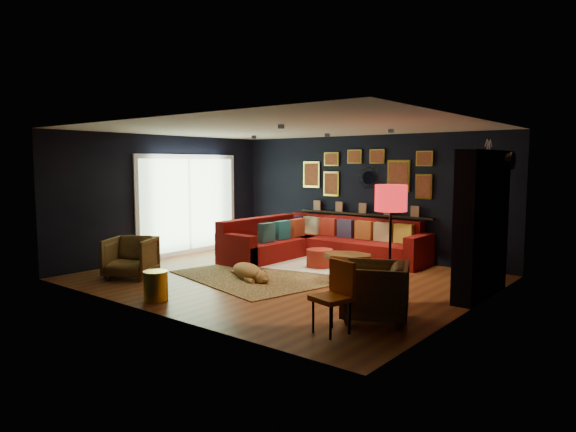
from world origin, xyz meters
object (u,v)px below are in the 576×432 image
Objects in this scene: pouf at (320,258)px; dog at (247,268)px; orange_chair at (336,291)px; sectional at (316,244)px; gold_stool at (156,286)px; floor_lamp at (391,203)px; armchair_left at (131,255)px; armchair_right at (375,288)px; coffee_table at (348,259)px.

dog is at bearing -105.65° from pouf.
dog is (-2.76, 1.40, -0.31)m from orange_chair.
dog is (0.18, -2.28, -0.12)m from sectional.
floor_lamp is at bearing 40.21° from gold_stool.
gold_stool is at bearing -88.42° from sectional.
armchair_right is at bearing -24.20° from armchair_left.
armchair_right is at bearing -42.52° from pouf.
coffee_table is 0.86× the size of dog.
sectional is 4.27m from armchair_right.
pouf is 0.64× the size of armchair_left.
floor_lamp reaches higher than armchair_right.
pouf is at bearing 149.41° from coffee_table.
pouf is 0.30× the size of floor_lamp.
pouf is at bearing 93.97° from dog.
orange_chair is 1.98m from floor_lamp.
gold_stool is (0.11, -4.16, -0.10)m from sectional.
gold_stool is (-0.50, -3.43, 0.02)m from pouf.
orange_chair reaches higher than gold_stool.
armchair_left is 0.47× the size of floor_lamp.
pouf is 0.61× the size of armchair_right.
armchair_left reaches higher than gold_stool.
floor_lamp is (2.62, 2.22, 1.21)m from gold_stool.
dog is at bearing 4.76° from armchair_left.
sectional is 2.08m from coffee_table.
sectional is 0.96m from pouf.
gold_stool is (1.62, -0.68, -0.17)m from armchair_left.
sectional is at bearing 130.33° from pouf.
orange_chair is at bearing -7.31° from dog.
sectional is 2.01× the size of floor_lamp.
sectional is 4.72m from orange_chair.
armchair_right is 0.97× the size of orange_chair.
armchair_right is at bearing 93.41° from orange_chair.
coffee_table is at bearing 132.54° from orange_chair.
armchair_right is 0.49× the size of floor_lamp.
armchair_left is at bearing -145.32° from coffee_table.
pouf is 1.61m from dog.
orange_chair is 0.74× the size of dog.
armchair_left is at bearing -160.13° from floor_lamp.
floor_lamp reaches higher than orange_chair.
orange_chair is 0.50× the size of floor_lamp.
floor_lamp is at bearing -10.63° from armchair_left.
coffee_table is at bearing 62.17° from gold_stool.
gold_stool reaches higher than pouf.
gold_stool is at bearing -92.00° from armchair_right.
sectional is at bearing 144.60° from floor_lamp.
sectional reaches higher than pouf.
sectional is 2.95× the size of dog.
gold_stool is 0.38× the size of dog.
coffee_table is at bearing 53.61° from dog.
armchair_right is at bearing -44.12° from sectional.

